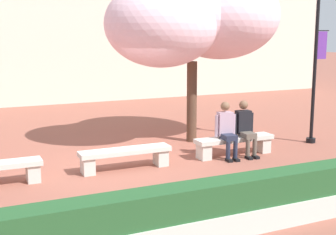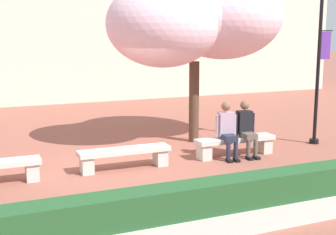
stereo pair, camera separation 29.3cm
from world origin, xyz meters
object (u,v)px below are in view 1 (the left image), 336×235
(stone_bench_near_west, at_px, (125,155))
(lamp_post_with_banner, at_px, (316,50))
(person_seated_right, at_px, (245,126))
(person_seated_left, at_px, (226,128))
(stone_bench_center, at_px, (234,143))
(cherry_tree_main, at_px, (196,18))

(stone_bench_near_west, bearing_deg, lamp_post_with_banner, 2.89)
(lamp_post_with_banner, bearing_deg, person_seated_right, -172.16)
(person_seated_right, bearing_deg, person_seated_left, 179.95)
(stone_bench_center, distance_m, cherry_tree_main, 3.41)
(person_seated_left, bearing_deg, lamp_post_with_banner, 6.44)
(person_seated_right, bearing_deg, lamp_post_with_banner, 7.84)
(stone_bench_near_west, relative_size, lamp_post_with_banner, 0.49)
(stone_bench_center, relative_size, cherry_tree_main, 0.41)
(person_seated_left, height_order, cherry_tree_main, cherry_tree_main)
(stone_bench_near_west, bearing_deg, person_seated_left, -1.24)
(stone_bench_near_west, distance_m, stone_bench_center, 2.71)
(person_seated_left, height_order, person_seated_right, same)
(stone_bench_center, xyz_separation_m, person_seated_right, (0.25, -0.05, 0.39))
(stone_bench_near_west, relative_size, person_seated_left, 1.53)
(stone_bench_near_west, height_order, person_seated_left, person_seated_left)
(person_seated_right, xyz_separation_m, cherry_tree_main, (-0.34, 1.83, 2.51))
(lamp_post_with_banner, bearing_deg, person_seated_left, -173.56)
(stone_bench_center, height_order, lamp_post_with_banner, lamp_post_with_banner)
(stone_bench_near_west, xyz_separation_m, cherry_tree_main, (2.62, 1.78, 2.90))
(stone_bench_center, distance_m, lamp_post_with_banner, 3.33)
(stone_bench_near_west, distance_m, person_seated_left, 2.48)
(stone_bench_center, height_order, person_seated_left, person_seated_left)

